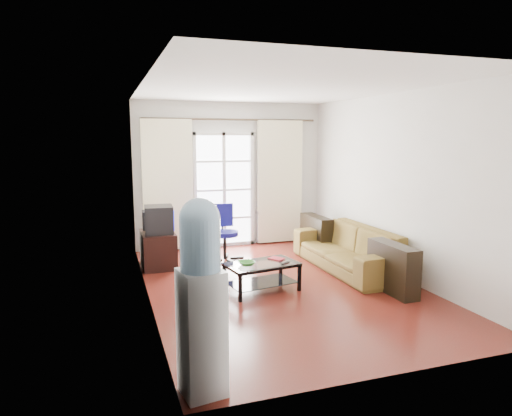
% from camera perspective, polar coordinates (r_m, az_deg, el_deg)
% --- Properties ---
extents(floor, '(5.20, 5.20, 0.00)m').
position_cam_1_polar(floor, '(6.49, 3.09, -9.60)').
color(floor, maroon).
rests_on(floor, ground).
extents(ceiling, '(5.20, 5.20, 0.00)m').
position_cam_1_polar(ceiling, '(6.20, 3.30, 14.82)').
color(ceiling, white).
rests_on(ceiling, wall_back).
extents(wall_back, '(3.60, 0.02, 2.70)m').
position_cam_1_polar(wall_back, '(8.66, -3.16, 4.14)').
color(wall_back, silver).
rests_on(wall_back, floor).
extents(wall_front, '(3.60, 0.02, 2.70)m').
position_cam_1_polar(wall_front, '(3.93, 17.29, -1.79)').
color(wall_front, silver).
rests_on(wall_front, floor).
extents(wall_left, '(0.02, 5.20, 2.70)m').
position_cam_1_polar(wall_left, '(5.79, -13.61, 1.63)').
color(wall_left, silver).
rests_on(wall_left, floor).
extents(wall_right, '(0.02, 5.20, 2.70)m').
position_cam_1_polar(wall_right, '(7.06, 16.91, 2.74)').
color(wall_right, silver).
rests_on(wall_right, floor).
extents(french_door, '(1.16, 0.06, 2.15)m').
position_cam_1_polar(french_door, '(8.60, -4.02, 2.26)').
color(french_door, white).
rests_on(french_door, wall_back).
extents(curtain_rod, '(3.30, 0.04, 0.04)m').
position_cam_1_polar(curtain_rod, '(8.54, -3.04, 10.99)').
color(curtain_rod, '#4C3F2D').
rests_on(curtain_rod, wall_back).
extents(curtain_left, '(0.90, 0.07, 2.35)m').
position_cam_1_polar(curtain_left, '(8.32, -10.94, 2.77)').
color(curtain_left, '#FFFBCD').
rests_on(curtain_left, curtain_rod).
extents(curtain_right, '(0.90, 0.07, 2.35)m').
position_cam_1_polar(curtain_right, '(8.86, 3.00, 3.27)').
color(curtain_right, '#FFFBCD').
rests_on(curtain_right, curtain_rod).
extents(radiator, '(0.64, 0.12, 0.64)m').
position_cam_1_polar(radiator, '(8.95, 2.01, -2.30)').
color(radiator, gray).
rests_on(radiator, floor).
extents(sofa, '(2.29, 0.92, 0.67)m').
position_cam_1_polar(sofa, '(7.32, 11.50, -4.95)').
color(sofa, brown).
rests_on(sofa, floor).
extents(coffee_table, '(1.03, 0.70, 0.39)m').
position_cam_1_polar(coffee_table, '(6.18, 0.73, -8.13)').
color(coffee_table, silver).
rests_on(coffee_table, floor).
extents(bowl, '(0.24, 0.24, 0.05)m').
position_cam_1_polar(bowl, '(6.03, -1.20, -6.93)').
color(bowl, '#348F4F').
rests_on(bowl, coffee_table).
extents(book, '(0.33, 0.34, 0.02)m').
position_cam_1_polar(book, '(6.27, 2.18, -6.49)').
color(book, '#A41429').
rests_on(book, coffee_table).
extents(remote, '(0.14, 0.11, 0.02)m').
position_cam_1_polar(remote, '(6.13, 3.71, -6.87)').
color(remote, black).
rests_on(remote, coffee_table).
extents(tv_stand, '(0.52, 0.77, 0.56)m').
position_cam_1_polar(tv_stand, '(7.49, -12.14, -5.07)').
color(tv_stand, black).
rests_on(tv_stand, floor).
extents(crt_tv, '(0.50, 0.50, 0.43)m').
position_cam_1_polar(crt_tv, '(7.33, -12.19, -1.41)').
color(crt_tv, black).
rests_on(crt_tv, tv_stand).
extents(task_chair, '(0.67, 0.67, 0.94)m').
position_cam_1_polar(task_chair, '(7.70, -3.98, -4.52)').
color(task_chair, black).
rests_on(task_chair, floor).
extents(water_cooler, '(0.38, 0.37, 1.59)m').
position_cam_1_polar(water_cooler, '(3.65, -6.87, -10.62)').
color(water_cooler, silver).
rests_on(water_cooler, floor).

